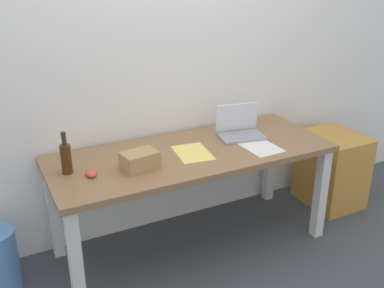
% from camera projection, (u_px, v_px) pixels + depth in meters
% --- Properties ---
extents(ground_plane, '(8.00, 8.00, 0.00)m').
position_uv_depth(ground_plane, '(192.00, 244.00, 3.20)').
color(ground_plane, '#42474C').
extents(back_wall, '(5.20, 0.08, 2.60)m').
position_uv_depth(back_wall, '(164.00, 51.00, 3.05)').
color(back_wall, white).
rests_on(back_wall, ground).
extents(desk, '(1.86, 0.73, 0.72)m').
position_uv_depth(desk, '(192.00, 164.00, 2.95)').
color(desk, olive).
rests_on(desk, ground).
extents(laptop_right, '(0.34, 0.26, 0.22)m').
position_uv_depth(laptop_right, '(240.00, 129.00, 3.14)').
color(laptop_right, gray).
rests_on(laptop_right, desk).
extents(beer_bottle, '(0.06, 0.06, 0.25)m').
position_uv_depth(beer_bottle, '(66.00, 158.00, 2.59)').
color(beer_bottle, '#47280F').
rests_on(beer_bottle, desk).
extents(computer_mouse, '(0.06, 0.10, 0.03)m').
position_uv_depth(computer_mouse, '(91.00, 173.00, 2.58)').
color(computer_mouse, '#D84C38').
rests_on(computer_mouse, desk).
extents(cardboard_box, '(0.23, 0.18, 0.10)m').
position_uv_depth(cardboard_box, '(140.00, 160.00, 2.66)').
color(cardboard_box, tan).
rests_on(cardboard_box, desk).
extents(paper_sheet_center, '(0.25, 0.32, 0.00)m').
position_uv_depth(paper_sheet_center, '(193.00, 153.00, 2.89)').
color(paper_sheet_center, '#F4E06B').
rests_on(paper_sheet_center, desk).
extents(paper_sheet_front_right, '(0.22, 0.30, 0.00)m').
position_uv_depth(paper_sheet_front_right, '(260.00, 147.00, 2.98)').
color(paper_sheet_front_right, white).
rests_on(paper_sheet_front_right, desk).
extents(filing_cabinet, '(0.40, 0.48, 0.59)m').
position_uv_depth(filing_cabinet, '(331.00, 169.00, 3.64)').
color(filing_cabinet, '#C68938').
rests_on(filing_cabinet, ground).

